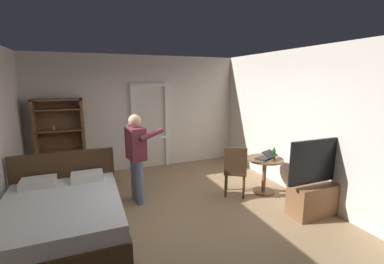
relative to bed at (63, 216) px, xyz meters
The scene contains 14 objects.
ground_plane 1.69m from the bed, ahead, with size 5.82×5.82×0.00m, color #997A56.
wall_back 3.29m from the bed, 57.66° to the left, with size 5.26×0.12×2.80m, color silver.
wall_right 4.37m from the bed, ahead, with size 0.12×5.53×2.80m, color silver.
doorway_frame 3.29m from the bed, 53.41° to the left, with size 0.93×0.08×2.13m.
bed is the anchor object (origin of this frame).
bookshelf 2.49m from the bed, 93.33° to the left, with size 0.99×0.32×1.82m.
tv_flatscreen 3.97m from the bed, 12.88° to the right, with size 1.23×0.40×1.30m.
side_table 3.62m from the bed, ahead, with size 0.71×0.71×0.70m.
laptop 3.63m from the bed, ahead, with size 0.42×0.42×0.17m.
bottle_on_table 3.78m from the bed, ahead, with size 0.06×0.06×0.23m.
wooden_chair 3.00m from the bed, ahead, with size 0.58×0.58×0.99m.
person_blue_shirt 1.53m from the bed, 29.87° to the left, with size 0.69×0.58×1.63m.
suitcase_dark 1.55m from the bed, 74.26° to the left, with size 0.57×0.39×0.44m, color #4C1919.
suitcase_small 1.76m from the bed, 75.92° to the left, with size 0.57×0.32×0.31m, color #1E2D38.
Camera 1 is at (-1.23, -3.80, 2.22)m, focal length 24.54 mm.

